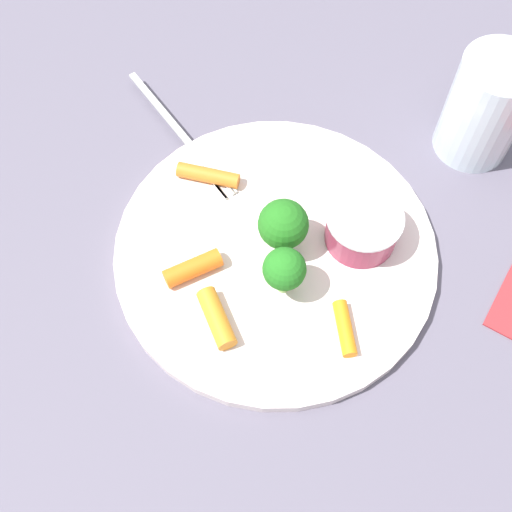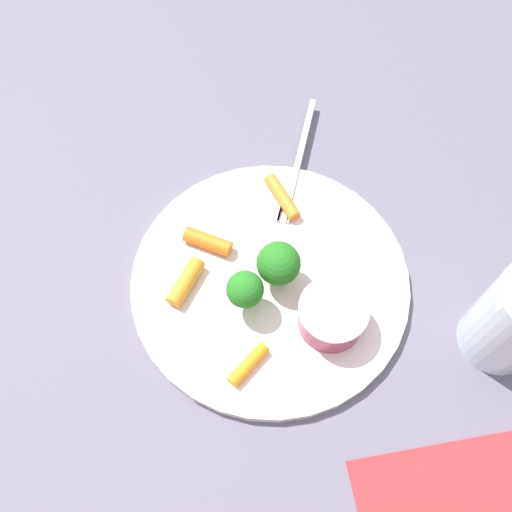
{
  "view_description": "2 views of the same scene",
  "coord_description": "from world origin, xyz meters",
  "px_view_note": "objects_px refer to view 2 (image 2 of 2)",
  "views": [
    {
      "loc": [
        0.19,
        0.2,
        0.52
      ],
      "look_at": [
        0.02,
        -0.0,
        0.02
      ],
      "focal_mm": 46.14,
      "sensor_mm": 36.0,
      "label": 1
    },
    {
      "loc": [
        -0.02,
        0.24,
        0.51
      ],
      "look_at": [
        0.02,
        -0.01,
        0.03
      ],
      "focal_mm": 38.23,
      "sensor_mm": 36.0,
      "label": 2
    }
  ],
  "objects_px": {
    "plate": "(270,280)",
    "carrot_stick_0": "(248,365)",
    "broccoli_floret_1": "(278,266)",
    "carrot_stick_1": "(208,242)",
    "fork": "(299,160)",
    "sauce_cup": "(332,316)",
    "carrot_stick_3": "(279,197)",
    "broccoli_floret_0": "(245,290)",
    "carrot_stick_2": "(186,282)"
  },
  "relations": [
    {
      "from": "fork",
      "to": "carrot_stick_1",
      "type": "bearing_deg",
      "value": 57.02
    },
    {
      "from": "sauce_cup",
      "to": "carrot_stick_1",
      "type": "height_order",
      "value": "sauce_cup"
    },
    {
      "from": "plate",
      "to": "carrot_stick_0",
      "type": "distance_m",
      "value": 0.1
    },
    {
      "from": "broccoli_floret_0",
      "to": "carrot_stick_1",
      "type": "height_order",
      "value": "broccoli_floret_0"
    },
    {
      "from": "carrot_stick_1",
      "to": "fork",
      "type": "distance_m",
      "value": 0.15
    },
    {
      "from": "broccoli_floret_0",
      "to": "broccoli_floret_1",
      "type": "relative_size",
      "value": 0.96
    },
    {
      "from": "broccoli_floret_1",
      "to": "carrot_stick_2",
      "type": "height_order",
      "value": "broccoli_floret_1"
    },
    {
      "from": "carrot_stick_1",
      "to": "carrot_stick_3",
      "type": "height_order",
      "value": "carrot_stick_1"
    },
    {
      "from": "carrot_stick_3",
      "to": "fork",
      "type": "height_order",
      "value": "carrot_stick_3"
    },
    {
      "from": "plate",
      "to": "fork",
      "type": "relative_size",
      "value": 1.58
    },
    {
      "from": "broccoli_floret_1",
      "to": "carrot_stick_2",
      "type": "bearing_deg",
      "value": 11.92
    },
    {
      "from": "broccoli_floret_1",
      "to": "carrot_stick_1",
      "type": "relative_size",
      "value": 1.1
    },
    {
      "from": "carrot_stick_1",
      "to": "sauce_cup",
      "type": "bearing_deg",
      "value": 153.23
    },
    {
      "from": "sauce_cup",
      "to": "broccoli_floret_0",
      "type": "bearing_deg",
      "value": -4.8
    },
    {
      "from": "sauce_cup",
      "to": "fork",
      "type": "relative_size",
      "value": 0.37
    },
    {
      "from": "sauce_cup",
      "to": "carrot_stick_1",
      "type": "xyz_separation_m",
      "value": [
        0.13,
        -0.07,
        -0.01
      ]
    },
    {
      "from": "plate",
      "to": "broccoli_floret_0",
      "type": "bearing_deg",
      "value": 58.53
    },
    {
      "from": "sauce_cup",
      "to": "broccoli_floret_0",
      "type": "xyz_separation_m",
      "value": [
        0.08,
        -0.01,
        0.02
      ]
    },
    {
      "from": "plate",
      "to": "carrot_stick_1",
      "type": "distance_m",
      "value": 0.08
    },
    {
      "from": "carrot_stick_2",
      "to": "carrot_stick_3",
      "type": "bearing_deg",
      "value": -124.07
    },
    {
      "from": "carrot_stick_0",
      "to": "carrot_stick_3",
      "type": "distance_m",
      "value": 0.19
    },
    {
      "from": "sauce_cup",
      "to": "carrot_stick_0",
      "type": "distance_m",
      "value": 0.09
    },
    {
      "from": "sauce_cup",
      "to": "carrot_stick_3",
      "type": "distance_m",
      "value": 0.15
    },
    {
      "from": "broccoli_floret_0",
      "to": "carrot_stick_0",
      "type": "bearing_deg",
      "value": 101.44
    },
    {
      "from": "fork",
      "to": "sauce_cup",
      "type": "bearing_deg",
      "value": 105.17
    },
    {
      "from": "plate",
      "to": "carrot_stick_3",
      "type": "relative_size",
      "value": 4.9
    },
    {
      "from": "carrot_stick_0",
      "to": "carrot_stick_1",
      "type": "relative_size",
      "value": 0.93
    },
    {
      "from": "sauce_cup",
      "to": "broccoli_floret_1",
      "type": "bearing_deg",
      "value": -33.41
    },
    {
      "from": "plate",
      "to": "sauce_cup",
      "type": "height_order",
      "value": "sauce_cup"
    },
    {
      "from": "broccoli_floret_1",
      "to": "plate",
      "type": "bearing_deg",
      "value": -17.58
    },
    {
      "from": "sauce_cup",
      "to": "broccoli_floret_1",
      "type": "height_order",
      "value": "broccoli_floret_1"
    },
    {
      "from": "fork",
      "to": "carrot_stick_2",
      "type": "bearing_deg",
      "value": 61.58
    },
    {
      "from": "plate",
      "to": "broccoli_floret_0",
      "type": "height_order",
      "value": "broccoli_floret_0"
    },
    {
      "from": "carrot_stick_0",
      "to": "carrot_stick_3",
      "type": "relative_size",
      "value": 0.81
    },
    {
      "from": "broccoli_floret_1",
      "to": "carrot_stick_3",
      "type": "relative_size",
      "value": 0.96
    },
    {
      "from": "sauce_cup",
      "to": "carrot_stick_2",
      "type": "relative_size",
      "value": 1.28
    },
    {
      "from": "carrot_stick_1",
      "to": "carrot_stick_3",
      "type": "distance_m",
      "value": 0.09
    },
    {
      "from": "sauce_cup",
      "to": "broccoli_floret_1",
      "type": "xyz_separation_m",
      "value": [
        0.06,
        -0.04,
        0.02
      ]
    },
    {
      "from": "carrot_stick_1",
      "to": "broccoli_floret_1",
      "type": "bearing_deg",
      "value": 158.68
    },
    {
      "from": "broccoli_floret_0",
      "to": "carrot_stick_0",
      "type": "xyz_separation_m",
      "value": [
        -0.01,
        0.06,
        -0.03
      ]
    },
    {
      "from": "fork",
      "to": "broccoli_floret_1",
      "type": "bearing_deg",
      "value": 88.35
    },
    {
      "from": "carrot_stick_1",
      "to": "fork",
      "type": "bearing_deg",
      "value": -122.98
    },
    {
      "from": "plate",
      "to": "sauce_cup",
      "type": "xyz_separation_m",
      "value": [
        -0.06,
        0.04,
        0.02
      ]
    },
    {
      "from": "carrot_stick_3",
      "to": "carrot_stick_0",
      "type": "bearing_deg",
      "value": 88.83
    },
    {
      "from": "plate",
      "to": "carrot_stick_0",
      "type": "bearing_deg",
      "value": 85.52
    },
    {
      "from": "plate",
      "to": "sauce_cup",
      "type": "relative_size",
      "value": 4.3
    },
    {
      "from": "sauce_cup",
      "to": "plate",
      "type": "bearing_deg",
      "value": -31.8
    },
    {
      "from": "carrot_stick_0",
      "to": "broccoli_floret_0",
      "type": "bearing_deg",
      "value": -78.56
    },
    {
      "from": "carrot_stick_0",
      "to": "carrot_stick_3",
      "type": "height_order",
      "value": "carrot_stick_3"
    },
    {
      "from": "plate",
      "to": "carrot_stick_1",
      "type": "bearing_deg",
      "value": -21.7
    }
  ]
}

